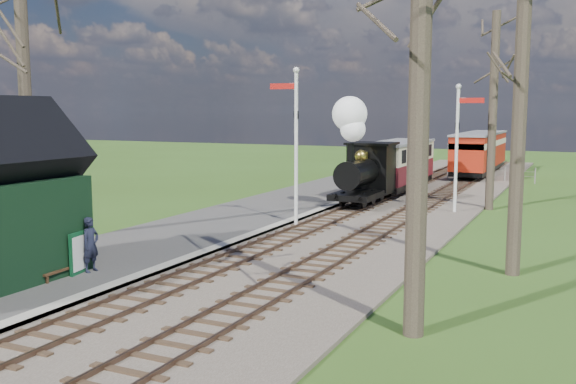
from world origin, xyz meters
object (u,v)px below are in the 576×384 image
locomotive (362,160)px  person (91,244)px  red_carriage_b (485,150)px  bench (56,264)px  coach (398,163)px  semaphore_far (459,139)px  red_carriage_a (473,154)px  sign_board (79,253)px  semaphore_near (295,135)px

locomotive → person: 15.61m
red_carriage_b → bench: size_ratio=4.18×
bench → coach: bearing=82.3°
locomotive → person: size_ratio=3.31×
semaphore_far → coach: (-4.37, 6.05, -1.68)m
person → red_carriage_a: bearing=-8.3°
sign_board → person: person is taller
red_carriage_b → bench: bearing=-98.7°
coach → person: 21.57m
red_carriage_b → bench: (-5.63, -36.84, -1.10)m
semaphore_near → red_carriage_a: 21.47m
red_carriage_a → red_carriage_b: (0.00, 5.50, 0.00)m
semaphore_near → bench: semaphore_near is taller
coach → sign_board: coach is taller
red_carriage_b → bench: 37.28m
locomotive → sign_board: locomotive is taller
bench → red_carriage_a: bearing=79.8°
sign_board → person: (0.15, 0.31, 0.18)m
red_carriage_b → sign_board: (-5.34, -36.29, -0.89)m
sign_board → bench: sign_board is taller
red_carriage_a → sign_board: (-5.34, -30.79, -0.89)m
red_carriage_a → locomotive: bearing=-99.8°
locomotive → sign_board: 15.96m
coach → locomotive: bearing=-90.1°
bench → person: bearing=63.0°
red_carriage_a → semaphore_near: bearing=-99.1°
red_carriage_a → person: 30.92m
locomotive → bench: size_ratio=3.63×
semaphore_near → bench: (-2.26, -10.22, -3.06)m
locomotive → sign_board: size_ratio=4.38×
semaphore_far → bench: bearing=-114.5°
semaphore_near → coach: size_ratio=0.78×
semaphore_near → person: bearing=-101.0°
semaphore_far → bench: size_ratio=4.16×
semaphore_far → sign_board: bearing=-114.4°
semaphore_far → locomotive: bearing=-179.7°
coach → red_carriage_b: 14.80m
semaphore_near → person: size_ratio=4.12×
coach → red_carriage_a: size_ratio=1.39×
semaphore_far → red_carriage_a: 15.31m
locomotive → person: locomotive is taller
semaphore_far → red_carriage_b: semaphore_far is taller
red_carriage_a → red_carriage_b: same height
bench → sign_board: bearing=62.0°
red_carriage_b → person: red_carriage_b is taller
red_carriage_a → bench: red_carriage_a is taller
red_carriage_b → sign_board: 36.69m
red_carriage_a → sign_board: size_ratio=5.04×
locomotive → red_carriage_a: (2.61, 15.14, -0.62)m
red_carriage_b → person: 36.35m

